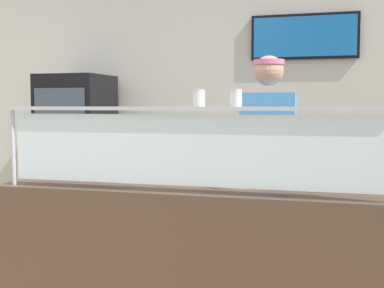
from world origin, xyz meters
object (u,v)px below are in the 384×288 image
(drink_fridge, at_px, (77,161))
(pizza_server, at_px, (229,178))
(parmesan_shaker, at_px, (199,99))
(pepper_flake_shaker, at_px, (236,99))
(worker_figure, at_px, (268,163))
(pizza_tray, at_px, (232,181))

(drink_fridge, bearing_deg, pizza_server, -40.92)
(parmesan_shaker, bearing_deg, pepper_flake_shaker, -0.00)
(pizza_server, bearing_deg, drink_fridge, 152.30)
(parmesan_shaker, bearing_deg, pizza_server, 76.05)
(pepper_flake_shaker, xyz_separation_m, worker_figure, (0.05, 1.02, -0.44))
(parmesan_shaker, relative_size, drink_fridge, 0.05)
(pizza_tray, xyz_separation_m, parmesan_shaker, (-0.11, -0.38, 0.48))
(pizza_server, height_order, pepper_flake_shaker, pepper_flake_shaker)
(drink_fridge, bearing_deg, pizza_tray, -40.32)
(pizza_server, height_order, drink_fridge, drink_fridge)
(parmesan_shaker, height_order, drink_fridge, drink_fridge)
(parmesan_shaker, xyz_separation_m, worker_figure, (0.24, 1.02, -0.44))
(pepper_flake_shaker, relative_size, drink_fridge, 0.05)
(pizza_server, xyz_separation_m, worker_figure, (0.15, 0.66, 0.02))
(pizza_tray, bearing_deg, parmesan_shaker, -105.54)
(pizza_tray, distance_m, drink_fridge, 2.47)
(parmesan_shaker, bearing_deg, pizza_tray, 74.46)
(parmesan_shaker, height_order, worker_figure, worker_figure)
(pepper_flake_shaker, bearing_deg, worker_figure, 87.22)
(worker_figure, bearing_deg, pepper_flake_shaker, -92.78)
(pizza_tray, relative_size, worker_figure, 0.23)
(parmesan_shaker, relative_size, pepper_flake_shaker, 0.99)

